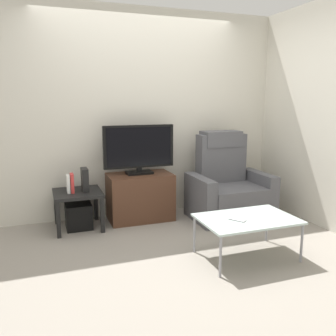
{
  "coord_description": "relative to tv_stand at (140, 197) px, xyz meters",
  "views": [
    {
      "loc": [
        -1.22,
        -3.35,
        1.5
      ],
      "look_at": [
        0.17,
        0.5,
        0.7
      ],
      "focal_mm": 38.35,
      "sensor_mm": 36.0,
      "label": 1
    }
  ],
  "objects": [
    {
      "name": "ground_plane",
      "position": [
        0.08,
        -0.83,
        -0.29
      ],
      "size": [
        6.4,
        6.4,
        0.0
      ],
      "primitive_type": "plane",
      "color": "gray"
    },
    {
      "name": "book_middle",
      "position": [
        -0.82,
        -0.08,
        0.26
      ],
      "size": [
        0.04,
        0.11,
        0.22
      ],
      "primitive_type": "cube",
      "color": "red",
      "rests_on": "side_table"
    },
    {
      "name": "game_console",
      "position": [
        -0.67,
        -0.05,
        0.28
      ],
      "size": [
        0.07,
        0.2,
        0.26
      ],
      "primitive_type": "cube",
      "color": "black",
      "rests_on": "side_table"
    },
    {
      "name": "wall_back",
      "position": [
        0.08,
        0.3,
        1.01
      ],
      "size": [
        6.4,
        0.06,
        2.6
      ],
      "primitive_type": "cube",
      "color": "beige",
      "rests_on": "ground"
    },
    {
      "name": "cell_phone",
      "position": [
        0.54,
        -1.44,
        0.11
      ],
      "size": [
        0.14,
        0.16,
        0.01
      ],
      "primitive_type": "cube",
      "rotation": [
        0.0,
        0.0,
        0.6
      ],
      "color": "#B7B7BC",
      "rests_on": "coffee_table"
    },
    {
      "name": "tv_stand",
      "position": [
        0.0,
        0.0,
        0.0
      ],
      "size": [
        0.78,
        0.47,
        0.58
      ],
      "color": "#4C2D1E",
      "rests_on": "ground"
    },
    {
      "name": "television",
      "position": [
        0.0,
        0.02,
        0.6
      ],
      "size": [
        0.88,
        0.2,
        0.6
      ],
      "color": "black",
      "rests_on": "tv_stand"
    },
    {
      "name": "recliner_armchair",
      "position": [
        1.09,
        -0.26,
        0.08
      ],
      "size": [
        0.98,
        0.78,
        1.08
      ],
      "rotation": [
        0.0,
        0.0,
        -0.16
      ],
      "color": "#515156",
      "rests_on": "ground"
    },
    {
      "name": "subwoofer_box",
      "position": [
        -0.76,
        -0.06,
        -0.14
      ],
      "size": [
        0.29,
        0.29,
        0.29
      ],
      "primitive_type": "cube",
      "color": "black",
      "rests_on": "ground"
    },
    {
      "name": "side_table",
      "position": [
        -0.76,
        -0.06,
        0.08
      ],
      "size": [
        0.54,
        0.54,
        0.44
      ],
      "color": "black",
      "rests_on": "ground"
    },
    {
      "name": "book_leftmost",
      "position": [
        -0.86,
        -0.08,
        0.25
      ],
      "size": [
        0.03,
        0.12,
        0.21
      ],
      "primitive_type": "cube",
      "color": "white",
      "rests_on": "side_table"
    },
    {
      "name": "wall_side",
      "position": [
        1.96,
        -0.83,
        1.01
      ],
      "size": [
        0.06,
        4.48,
        2.6
      ],
      "primitive_type": "cube",
      "color": "beige",
      "rests_on": "ground"
    },
    {
      "name": "coffee_table",
      "position": [
        0.66,
        -1.41,
        0.08
      ],
      "size": [
        0.9,
        0.6,
        0.39
      ],
      "color": "#B2C6C1",
      "rests_on": "ground"
    }
  ]
}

